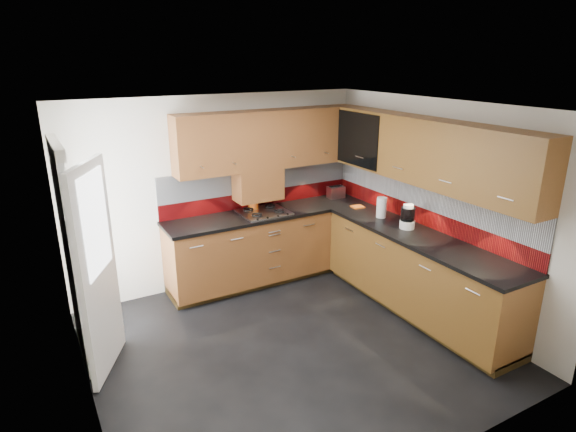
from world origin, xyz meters
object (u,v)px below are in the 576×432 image
utensil_pot (253,202)px  toaster (336,192)px  gas_hob (264,212)px  food_processor (408,217)px

utensil_pot → toaster: size_ratio=1.91×
gas_hob → utensil_pot: 0.22m
gas_hob → utensil_pot: size_ratio=1.32×
gas_hob → utensil_pot: bearing=105.3°
utensil_pot → food_processor: bearing=-50.7°
utensil_pot → food_processor: utensil_pot is taller
gas_hob → food_processor: food_processor is taller
food_processor → toaster: bearing=89.8°
gas_hob → toaster: 1.20m
food_processor → utensil_pot: bearing=129.3°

